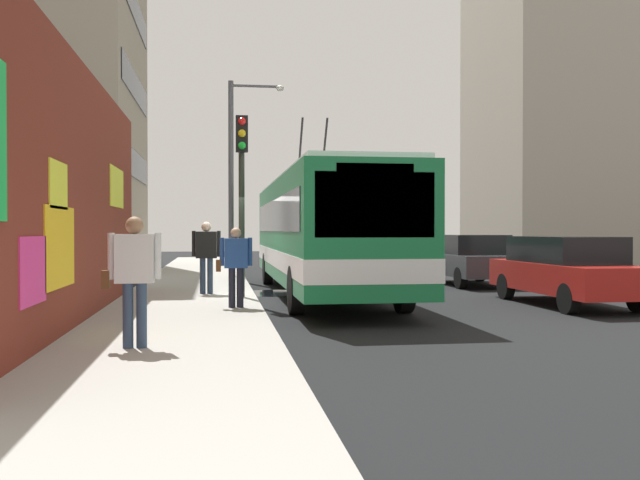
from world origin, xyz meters
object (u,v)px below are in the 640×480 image
Objects in this scene: city_bus at (321,230)px; parked_car_dark_gray at (471,258)px; pedestrian_midblock at (206,251)px; traffic_light at (242,175)px; parked_car_red at (566,269)px; street_lamp at (237,164)px; pedestrian_at_curb at (235,261)px; pedestrian_near_wall at (134,270)px.

parked_car_dark_gray is (2.88, -5.20, -0.91)m from city_bus.
traffic_light is at bearing -141.89° from pedestrian_midblock.
parked_car_red is 0.71× the size of street_lamp.
city_bus is at bearing -31.41° from pedestrian_at_curb.
pedestrian_midblock reaches higher than parked_car_red.
traffic_light reaches higher than parked_car_dark_gray.
pedestrian_near_wall reaches higher than pedestrian_at_curb.
street_lamp is at bearing -0.86° from traffic_light.
city_bus is 6.72m from street_lamp.
traffic_light is 0.64× the size of street_lamp.
pedestrian_near_wall is 1.08× the size of pedestrian_at_curb.
pedestrian_at_curb is 0.91× the size of pedestrian_midblock.
parked_car_red is at bearing -106.83° from pedestrian_midblock.
city_bus is at bearing -77.06° from pedestrian_midblock.
traffic_light is (2.10, -0.20, 1.91)m from pedestrian_at_curb.
traffic_light reaches higher than pedestrian_near_wall.
pedestrian_midblock is 0.42× the size of traffic_light.
pedestrian_at_curb is at bearing 95.20° from parked_car_red.
city_bus is at bearing 58.69° from parked_car_red.
traffic_light reaches higher than pedestrian_midblock.
pedestrian_at_curb is 2.85m from traffic_light.
traffic_light is at bearing -5.48° from pedestrian_at_curb.
traffic_light is (1.41, 7.35, 2.18)m from parked_car_red.
parked_car_red is 2.71× the size of pedestrian_near_wall.
city_bus is at bearing 119.01° from parked_car_dark_gray.
street_lamp is (9.15, 7.23, 3.18)m from parked_car_red.
parked_car_dark_gray is 2.44× the size of pedestrian_near_wall.
pedestrian_near_wall is at bearing 173.00° from street_lamp.
parked_car_dark_gray is at bearing 0.00° from parked_car_red.
pedestrian_midblock is (-3.57, 8.19, 0.38)m from parked_car_dark_gray.
parked_car_red is at bearing -121.31° from city_bus.
city_bus is at bearing -50.79° from traffic_light.
city_bus reaches higher than pedestrian_at_curb.
pedestrian_midblock is 2.25m from traffic_light.
city_bus is 7.77× the size of pedestrian_at_curb.
pedestrian_midblock is at bearing 113.56° from parked_car_dark_gray.
street_lamp reaches higher than pedestrian_midblock.
pedestrian_midblock is 0.27× the size of street_lamp.
pedestrian_midblock is at bearing 171.86° from street_lamp.
street_lamp reaches higher than parked_car_dark_gray.
traffic_light is at bearing -13.80° from pedestrian_near_wall.
parked_car_dark_gray is 10.12m from pedestrian_at_curb.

